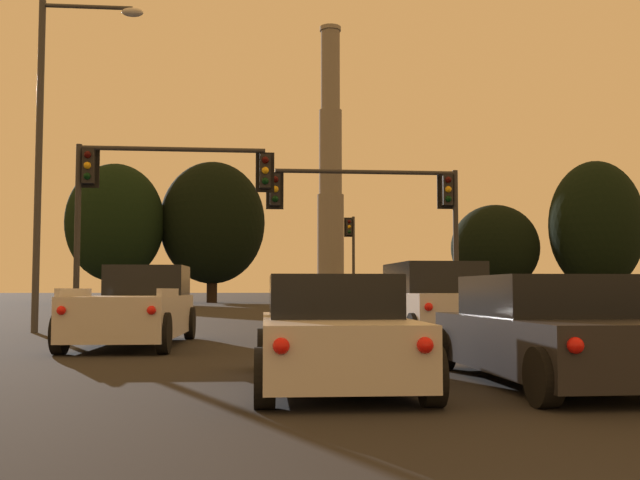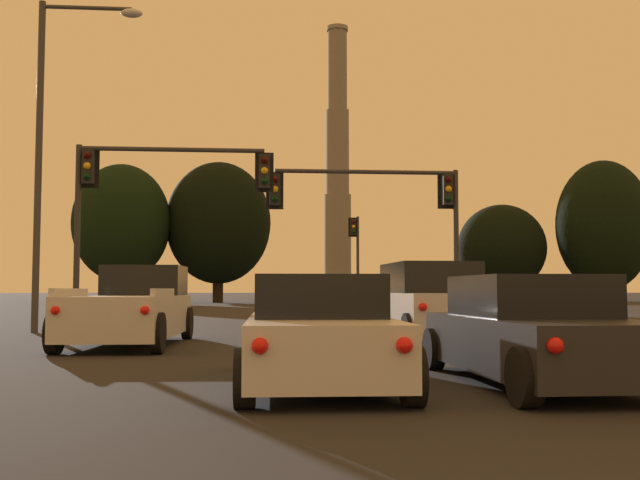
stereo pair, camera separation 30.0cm
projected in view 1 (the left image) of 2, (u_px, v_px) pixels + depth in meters
suv_right_lane_front at (434, 304)px, 17.38m from camera, size 2.20×4.94×1.86m
sedan_right_lane_second at (547, 333)px, 9.88m from camera, size 2.04×4.73×1.43m
pickup_truck_left_lane_front at (137, 309)px, 16.82m from camera, size 2.37×5.57×1.82m
sedan_center_lane_second at (332, 333)px, 9.78m from camera, size 2.08×4.74×1.43m
traffic_light_far_right at (351, 248)px, 47.83m from camera, size 0.78×0.50×5.92m
traffic_light_overhead_right at (390, 205)px, 24.95m from camera, size 6.56×0.50×5.26m
traffic_light_overhead_left at (146, 188)px, 22.65m from camera, size 6.09×0.50×5.62m
street_lamp at (54, 131)px, 21.88m from camera, size 3.03×0.36×9.78m
smokestack at (330, 189)px, 128.04m from camera, size 7.28×7.28×46.83m
treeline_center_left at (495, 248)px, 80.38m from camera, size 9.49×8.54×10.37m
treeline_far_right at (212, 223)px, 71.21m from camera, size 9.95×8.95×13.44m
treeline_left_mid at (115, 223)px, 68.57m from camera, size 8.93×8.04×12.82m
treeline_center_right at (596, 226)px, 80.35m from camera, size 10.08×9.07×15.11m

